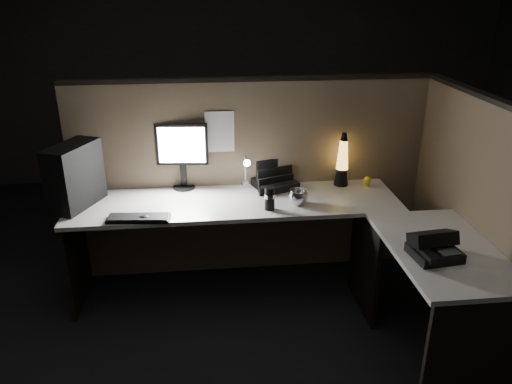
{
  "coord_description": "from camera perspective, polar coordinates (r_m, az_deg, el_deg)",
  "views": [
    {
      "loc": [
        -0.35,
        -2.59,
        2.14
      ],
      "look_at": [
        -0.03,
        0.35,
        0.9
      ],
      "focal_mm": 35.0,
      "sensor_mm": 36.0,
      "label": 1
    }
  ],
  "objects": [
    {
      "name": "figurine",
      "position": [
        3.82,
        12.6,
        1.34
      ],
      "size": [
        0.06,
        0.06,
        0.06
      ],
      "primitive_type": "sphere",
      "color": "yellow",
      "rests_on": "desk"
    },
    {
      "name": "mouse",
      "position": [
        3.28,
        -12.68,
        -2.91
      ],
      "size": [
        0.09,
        0.07,
        0.03
      ],
      "primitive_type": "ellipsoid",
      "rotation": [
        0.0,
        0.0,
        -0.1
      ],
      "color": "black",
      "rests_on": "desk"
    },
    {
      "name": "desk_phone",
      "position": [
        2.95,
        19.6,
        -5.92
      ],
      "size": [
        0.27,
        0.28,
        0.15
      ],
      "rotation": [
        0.0,
        0.0,
        0.12
      ],
      "color": "black",
      "rests_on": "desk"
    },
    {
      "name": "organizer",
      "position": [
        3.71,
        2.17,
        1.3
      ],
      "size": [
        0.35,
        0.33,
        0.22
      ],
      "rotation": [
        0.0,
        0.0,
        0.34
      ],
      "color": "black",
      "rests_on": "desk"
    },
    {
      "name": "lava_lamp",
      "position": [
        3.76,
        9.83,
        3.22
      ],
      "size": [
        0.11,
        0.11,
        0.41
      ],
      "color": "black",
      "rests_on": "desk"
    },
    {
      "name": "travel_mug",
      "position": [
        3.33,
        1.57,
        -0.73
      ],
      "size": [
        0.07,
        0.07,
        0.16
      ],
      "primitive_type": "cylinder",
      "color": "black",
      "rests_on": "desk"
    },
    {
      "name": "floor",
      "position": [
        3.38,
        1.18,
        -16.49
      ],
      "size": [
        6.0,
        6.0,
        0.0
      ],
      "primitive_type": "plane",
      "color": "black",
      "rests_on": "ground"
    },
    {
      "name": "partition_back",
      "position": [
        3.8,
        -0.52,
        1.38
      ],
      "size": [
        2.66,
        0.06,
        1.5
      ],
      "primitive_type": "cube",
      "color": "brown",
      "rests_on": "ground"
    },
    {
      "name": "clip_lamp",
      "position": [
        3.64,
        -1.13,
        2.5
      ],
      "size": [
        0.05,
        0.2,
        0.25
      ],
      "color": "silver",
      "rests_on": "desk"
    },
    {
      "name": "monitor",
      "position": [
        3.66,
        -8.45,
        4.8
      ],
      "size": [
        0.38,
        0.16,
        0.48
      ],
      "rotation": [
        0.0,
        0.0,
        -0.1
      ],
      "color": "black",
      "rests_on": "desk"
    },
    {
      "name": "pinned_paper",
      "position": [
        3.63,
        -4.17,
        6.87
      ],
      "size": [
        0.21,
        0.0,
        0.3
      ],
      "primitive_type": "cube",
      "color": "white",
      "rests_on": "partition_back"
    },
    {
      "name": "partition_right",
      "position": [
        3.46,
        23.47,
        -2.86
      ],
      "size": [
        0.06,
        1.66,
        1.5
      ],
      "primitive_type": "cube",
      "color": "brown",
      "rests_on": "ground"
    },
    {
      "name": "desk",
      "position": [
        3.29,
        3.81,
        -5.57
      ],
      "size": [
        2.6,
        1.6,
        0.73
      ],
      "color": "#B5B2AB",
      "rests_on": "ground"
    },
    {
      "name": "steel_mug",
      "position": [
        3.43,
        4.84,
        -0.6
      ],
      "size": [
        0.15,
        0.15,
        0.1
      ],
      "primitive_type": "imported",
      "rotation": [
        0.0,
        0.0,
        -0.15
      ],
      "color": "#BABAC1",
      "rests_on": "desk"
    },
    {
      "name": "pc_tower",
      "position": [
        3.55,
        -20.02,
        1.77
      ],
      "size": [
        0.34,
        0.45,
        0.43
      ],
      "primitive_type": "cube",
      "rotation": [
        0.0,
        0.0,
        -0.43
      ],
      "color": "black",
      "rests_on": "desk"
    },
    {
      "name": "keyboard",
      "position": [
        3.3,
        -13.26,
        -2.94
      ],
      "size": [
        0.41,
        0.17,
        0.02
      ],
      "primitive_type": "cube",
      "rotation": [
        0.0,
        0.0,
        -0.08
      ],
      "color": "black",
      "rests_on": "desk"
    },
    {
      "name": "room_shell",
      "position": [
        2.66,
        1.47,
        11.55
      ],
      "size": [
        6.0,
        6.0,
        6.0
      ],
      "color": "silver",
      "rests_on": "ground"
    }
  ]
}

